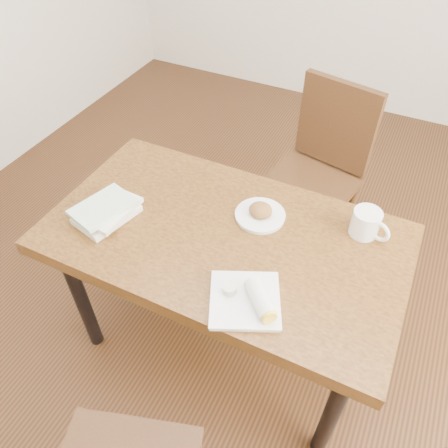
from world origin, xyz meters
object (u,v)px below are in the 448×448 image
at_px(book_stack, 107,211).
at_px(chair_far, 320,164).
at_px(table, 224,249).
at_px(plate_burrito, 249,300).
at_px(coffee_mug, 367,223).
at_px(plate_scone, 260,214).

bearing_deg(book_stack, chair_far, 58.45).
relative_size(table, plate_burrito, 4.51).
bearing_deg(table, coffee_mug, 26.15).
xyz_separation_m(chair_far, book_stack, (-0.58, -0.94, 0.23)).
height_order(chair_far, plate_scone, chair_far).
distance_m(plate_scone, plate_burrito, 0.40).
bearing_deg(plate_scone, chair_far, 85.27).
distance_m(table, chair_far, 0.85).
bearing_deg(plate_scone, plate_burrito, -72.28).
relative_size(chair_far, coffee_mug, 6.51).
distance_m(table, coffee_mug, 0.53).
bearing_deg(coffee_mug, chair_far, 117.80).
height_order(table, plate_scone, plate_scone).
bearing_deg(table, book_stack, -165.39).
height_order(chair_far, book_stack, chair_far).
bearing_deg(book_stack, plate_burrito, -11.31).
distance_m(table, book_stack, 0.46).
distance_m(chair_far, coffee_mug, 0.73).
relative_size(plate_scone, book_stack, 0.74).
bearing_deg(chair_far, plate_burrito, -86.55).
distance_m(chair_far, plate_burrito, 1.09).
bearing_deg(plate_scone, coffee_mug, 13.11).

